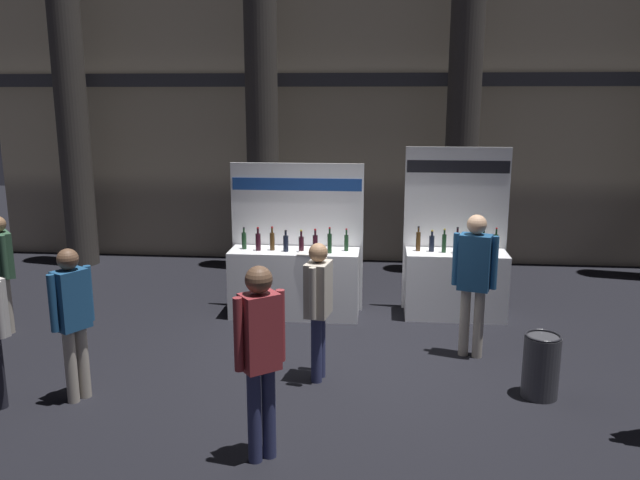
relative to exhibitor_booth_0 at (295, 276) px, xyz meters
The scene contains 10 objects.
ground_plane 1.95m from the exhibitor_booth_0, 62.78° to the right, with size 29.02×29.02×0.00m, color black.
hall_colonnade 4.15m from the exhibitor_booth_0, 75.28° to the left, with size 14.51×1.32×6.28m.
exhibitor_booth_0 is the anchor object (origin of this frame).
exhibitor_booth_1 2.34m from the exhibitor_booth_0, ahead, with size 1.51×0.66×2.45m.
trash_bin 3.82m from the exhibitor_booth_0, 38.67° to the right, with size 0.39×0.39×0.70m.
visitor_1 3.91m from the exhibitor_booth_0, 86.62° to the right, with size 0.40×0.37×1.78m.
visitor_2 2.77m from the exhibitor_booth_0, 29.21° to the right, with size 0.52×0.34×1.79m.
visitor_3 3.52m from the exhibitor_booth_0, 123.42° to the right, with size 0.35×0.44×1.66m.
visitor_4 2.28m from the exhibitor_booth_0, 75.54° to the right, with size 0.30×0.52×1.60m.
visitor_5 4.00m from the exhibitor_booth_0, 164.48° to the right, with size 0.43×0.45×1.61m.
Camera 1 is at (0.38, -7.31, 3.17)m, focal length 35.99 mm.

